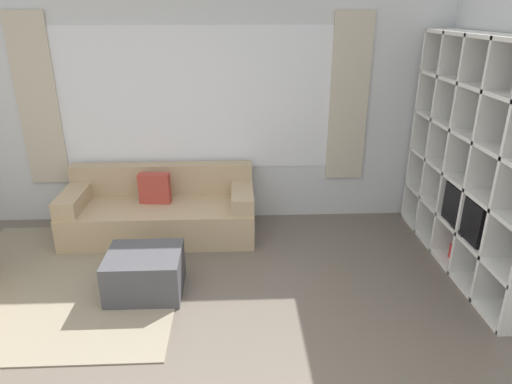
{
  "coord_description": "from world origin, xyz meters",
  "views": [
    {
      "loc": [
        0.45,
        -2.25,
        2.41
      ],
      "look_at": [
        0.62,
        1.61,
        0.85
      ],
      "focal_mm": 32.0,
      "sensor_mm": 36.0,
      "label": 1
    }
  ],
  "objects": [
    {
      "name": "ottoman",
      "position": [
        -0.39,
        1.32,
        0.2
      ],
      "size": [
        0.66,
        0.57,
        0.39
      ],
      "color": "#47474C",
      "rests_on": "ground_plane"
    },
    {
      "name": "wall_back",
      "position": [
        0.0,
        2.96,
        1.36
      ],
      "size": [
        6.92,
        0.11,
        2.7
      ],
      "color": "silver",
      "rests_on": "ground_plane"
    },
    {
      "name": "couch_main",
      "position": [
        -0.42,
        2.5,
        0.28
      ],
      "size": [
        2.08,
        0.85,
        0.75
      ],
      "color": "tan",
      "rests_on": "ground_plane"
    },
    {
      "name": "shelving_unit",
      "position": [
        2.71,
        1.7,
        1.09
      ],
      "size": [
        0.37,
        2.27,
        2.21
      ],
      "color": "#232328",
      "rests_on": "ground_plane"
    },
    {
      "name": "area_rug",
      "position": [
        -1.2,
        1.54,
        0.01
      ],
      "size": [
        2.19,
        2.29,
        0.01
      ],
      "primitive_type": "cube",
      "color": "gray",
      "rests_on": "ground_plane"
    }
  ]
}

